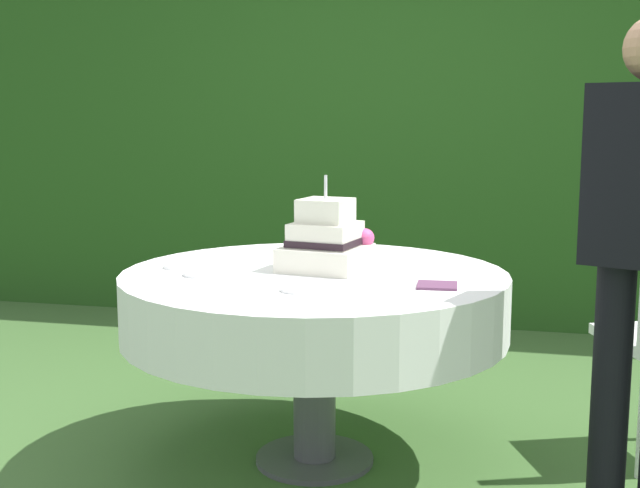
# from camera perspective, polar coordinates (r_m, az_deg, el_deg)

# --- Properties ---
(ground_plane) EXTENTS (20.00, 20.00, 0.00)m
(ground_plane) POSITION_cam_1_polar(r_m,az_deg,el_deg) (3.24, -0.38, -14.85)
(ground_plane) COLOR #3D602D
(foliage_hedge) EXTENTS (6.82, 0.55, 2.96)m
(foliage_hedge) POSITION_cam_1_polar(r_m,az_deg,el_deg) (5.39, 5.79, 10.68)
(foliage_hedge) COLOR #234C19
(foliage_hedge) RESTS_ON ground_plane
(cake_table) EXTENTS (1.42, 1.42, 0.74)m
(cake_table) POSITION_cam_1_polar(r_m,az_deg,el_deg) (3.04, -0.39, -4.16)
(cake_table) COLOR #4C4C51
(cake_table) RESTS_ON ground_plane
(wedding_cake) EXTENTS (0.34, 0.34, 0.35)m
(wedding_cake) POSITION_cam_1_polar(r_m,az_deg,el_deg) (3.05, 0.46, 0.15)
(wedding_cake) COLOR silver
(wedding_cake) RESTS_ON cake_table
(serving_plate_near) EXTENTS (0.15, 0.15, 0.01)m
(serving_plate_near) POSITION_cam_1_polar(r_m,az_deg,el_deg) (2.98, -8.08, -2.05)
(serving_plate_near) COLOR white
(serving_plate_near) RESTS_ON cake_table
(serving_plate_far) EXTENTS (0.12, 0.12, 0.01)m
(serving_plate_far) POSITION_cam_1_polar(r_m,az_deg,el_deg) (3.14, -9.73, -1.53)
(serving_plate_far) COLOR white
(serving_plate_far) RESTS_ON cake_table
(serving_plate_left) EXTENTS (0.12, 0.12, 0.01)m
(serving_plate_left) POSITION_cam_1_polar(r_m,az_deg,el_deg) (2.68, -1.50, -3.17)
(serving_plate_left) COLOR white
(serving_plate_left) RESTS_ON cake_table
(napkin_stack) EXTENTS (0.14, 0.14, 0.01)m
(napkin_stack) POSITION_cam_1_polar(r_m,az_deg,el_deg) (2.78, 8.16, -2.87)
(napkin_stack) COLOR #603856
(napkin_stack) RESTS_ON cake_table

